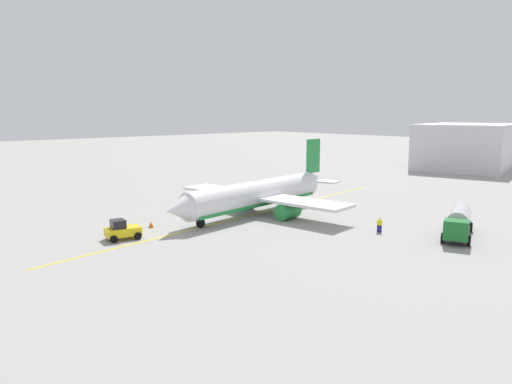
{
  "coord_description": "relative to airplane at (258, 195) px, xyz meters",
  "views": [
    {
      "loc": [
        42.33,
        46.77,
        13.57
      ],
      "look_at": [
        0.0,
        0.0,
        3.0
      ],
      "focal_mm": 33.49,
      "sensor_mm": 36.0,
      "label": 1
    }
  ],
  "objects": [
    {
      "name": "fuel_tanker",
      "position": [
        -8.02,
        23.84,
        -0.86
      ],
      "size": [
        10.37,
        6.1,
        3.15
      ],
      "color": "#2D2D33",
      "rests_on": "ground"
    },
    {
      "name": "distant_hangar",
      "position": [
        -74.36,
        -5.4,
        2.79
      ],
      "size": [
        32.78,
        25.5,
        10.77
      ],
      "color": "silver",
      "rests_on": "ground"
    },
    {
      "name": "ground_plane",
      "position": [
        0.51,
        0.07,
        -2.58
      ],
      "size": [
        400.0,
        400.0,
        0.0
      ],
      "primitive_type": "plane",
      "color": "#9E9B96"
    },
    {
      "name": "airplane",
      "position": [
        0.0,
        0.0,
        0.0
      ],
      "size": [
        32.02,
        26.75,
        9.52
      ],
      "color": "white",
      "rests_on": "ground"
    },
    {
      "name": "taxi_line_marking",
      "position": [
        0.51,
        0.07,
        -2.58
      ],
      "size": [
        61.01,
        8.09,
        0.01
      ],
      "primitive_type": "cube",
      "rotation": [
        0.0,
        0.0,
        0.13
      ],
      "color": "yellow",
      "rests_on": "ground"
    },
    {
      "name": "pushback_tug",
      "position": [
        19.98,
        0.01,
        -1.58
      ],
      "size": [
        3.91,
        2.89,
        2.2
      ],
      "color": "yellow",
      "rests_on": "ground"
    },
    {
      "name": "refueling_worker",
      "position": [
        -3.26,
        16.95,
        -1.76
      ],
      "size": [
        0.4,
        0.55,
        1.71
      ],
      "color": "navy",
      "rests_on": "ground"
    },
    {
      "name": "safety_cone_nose",
      "position": [
        15.0,
        -2.57,
        -2.22
      ],
      "size": [
        0.66,
        0.66,
        0.73
      ],
      "primitive_type": "cone",
      "color": "#F2590F",
      "rests_on": "ground"
    }
  ]
}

